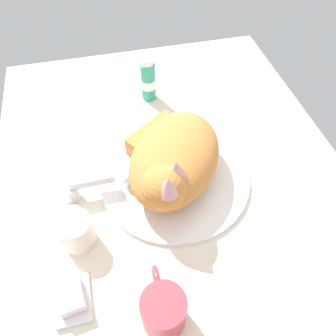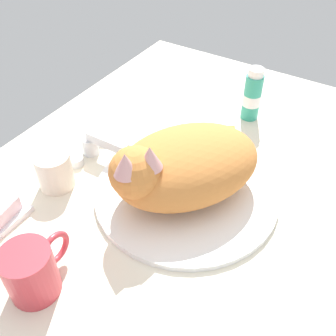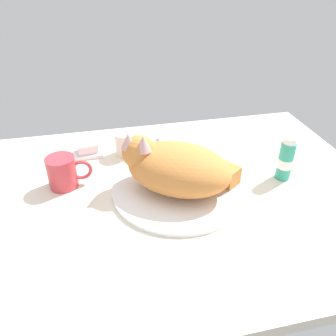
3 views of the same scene
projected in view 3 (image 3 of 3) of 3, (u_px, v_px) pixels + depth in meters
ground_plane at (178, 196)px, 91.41cm from camera, size 110.00×82.50×3.00cm
sink_basin at (178, 190)px, 90.27cm from camera, size 34.77×34.77×1.20cm
faucet at (161, 144)px, 106.92cm from camera, size 11.91×11.59×5.95cm
cat at (175, 166)px, 87.02cm from camera, size 33.33×30.40×15.30cm
coffee_mug at (63, 172)px, 90.48cm from camera, size 11.81×7.65×8.80cm
rinse_cup at (126, 144)px, 105.10cm from camera, size 6.79×6.79×7.42cm
soap_dish at (88, 153)px, 106.29cm from camera, size 9.00×6.40×1.20cm
soap_bar at (88, 148)px, 105.20cm from camera, size 6.59×5.24×2.79cm
toothpaste_bottle at (286, 159)px, 92.99cm from camera, size 4.18×4.18×12.73cm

